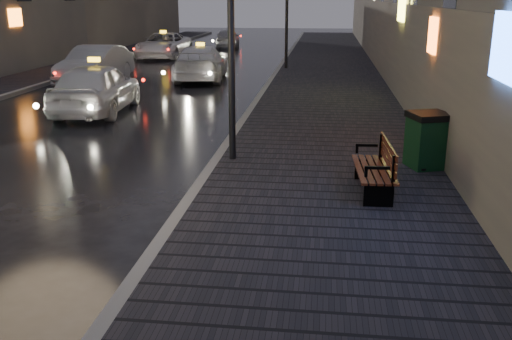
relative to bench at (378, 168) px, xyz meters
The scene contains 11 objects.
sidewalk 16.85m from the bench, 92.71° to the left, with size 4.60×58.00×0.15m, color black.
curb 17.13m from the bench, 100.76° to the left, with size 0.20×58.00×0.15m, color slate.
sidewalk_far 21.51m from the bench, 128.53° to the left, with size 2.40×58.00×0.15m, color black.
curb_far 20.73m from the bench, 125.72° to the left, with size 0.20×58.00×0.15m, color slate.
bench is the anchor object (origin of this frame).
trash_bin 2.01m from the bench, 56.73° to the left, with size 0.92×0.92×1.11m.
taxi_near 10.50m from the bench, 138.56° to the left, with size 1.83×4.54×1.55m, color silver.
car_left_mid 16.49m from the bench, 128.65° to the left, with size 1.60×4.58×1.51m, color #98979E.
taxi_mid 15.64m from the bench, 113.48° to the left, with size 2.01×4.94×1.43m, color silver.
taxi_far 25.39m from the bench, 114.03° to the left, with size 2.34×5.08×1.41m, color silver.
car_far 30.90m from the bench, 104.48° to the left, with size 1.53×3.80×1.29m, color #96969E.
Camera 1 is at (3.74, -5.46, 3.44)m, focal length 40.00 mm.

